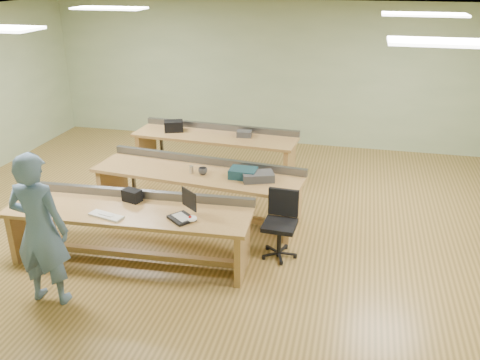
{
  "coord_description": "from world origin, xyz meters",
  "views": [
    {
      "loc": [
        1.68,
        -6.65,
        3.63
      ],
      "look_at": [
        0.24,
        -0.6,
        0.99
      ],
      "focal_mm": 38.0,
      "sensor_mm": 36.0,
      "label": 1
    }
  ],
  "objects_px": {
    "workbench_back": "(216,145)",
    "task_chair": "(280,233)",
    "person": "(40,230)",
    "mug": "(203,171)",
    "camera_bag": "(132,195)",
    "parts_bin_teal": "(243,173)",
    "laptop_base": "(182,218)",
    "drinks_can": "(191,170)",
    "workbench_front": "(131,221)",
    "workbench_mid": "(198,183)",
    "parts_bin_grey": "(258,176)"
  },
  "relations": [
    {
      "from": "person",
      "to": "drinks_can",
      "type": "relative_size",
      "value": 16.44
    },
    {
      "from": "mug",
      "to": "drinks_can",
      "type": "relative_size",
      "value": 1.2
    },
    {
      "from": "parts_bin_grey",
      "to": "mug",
      "type": "distance_m",
      "value": 0.85
    },
    {
      "from": "laptop_base",
      "to": "task_chair",
      "type": "distance_m",
      "value": 1.39
    },
    {
      "from": "camera_bag",
      "to": "task_chair",
      "type": "xyz_separation_m",
      "value": [
        1.93,
        0.35,
        -0.5
      ]
    },
    {
      "from": "person",
      "to": "workbench_mid",
      "type": "bearing_deg",
      "value": -114.59
    },
    {
      "from": "camera_bag",
      "to": "workbench_front",
      "type": "bearing_deg",
      "value": -59.78
    },
    {
      "from": "workbench_front",
      "to": "camera_bag",
      "type": "bearing_deg",
      "value": 100.91
    },
    {
      "from": "parts_bin_grey",
      "to": "drinks_can",
      "type": "distance_m",
      "value": 1.03
    },
    {
      "from": "camera_bag",
      "to": "parts_bin_grey",
      "type": "relative_size",
      "value": 0.53
    },
    {
      "from": "workbench_front",
      "to": "mug",
      "type": "distance_m",
      "value": 1.46
    },
    {
      "from": "workbench_mid",
      "to": "drinks_can",
      "type": "height_order",
      "value": "drinks_can"
    },
    {
      "from": "workbench_mid",
      "to": "drinks_can",
      "type": "distance_m",
      "value": 0.27
    },
    {
      "from": "parts_bin_teal",
      "to": "mug",
      "type": "bearing_deg",
      "value": -177.66
    },
    {
      "from": "workbench_mid",
      "to": "workbench_back",
      "type": "bearing_deg",
      "value": 103.64
    },
    {
      "from": "workbench_mid",
      "to": "drinks_can",
      "type": "bearing_deg",
      "value": -125.06
    },
    {
      "from": "workbench_mid",
      "to": "parts_bin_grey",
      "type": "height_order",
      "value": "parts_bin_grey"
    },
    {
      "from": "camera_bag",
      "to": "person",
      "type": "bearing_deg",
      "value": -96.5
    },
    {
      "from": "person",
      "to": "task_chair",
      "type": "xyz_separation_m",
      "value": [
        2.46,
        1.61,
        -0.59
      ]
    },
    {
      "from": "workbench_front",
      "to": "mug",
      "type": "height_order",
      "value": "workbench_front"
    },
    {
      "from": "laptop_base",
      "to": "workbench_front",
      "type": "bearing_deg",
      "value": -151.39
    },
    {
      "from": "person",
      "to": "camera_bag",
      "type": "xyz_separation_m",
      "value": [
        0.53,
        1.26,
        -0.09
      ]
    },
    {
      "from": "task_chair",
      "to": "parts_bin_grey",
      "type": "bearing_deg",
      "value": 125.15
    },
    {
      "from": "task_chair",
      "to": "person",
      "type": "bearing_deg",
      "value": -143.89
    },
    {
      "from": "laptop_base",
      "to": "mug",
      "type": "xyz_separation_m",
      "value": [
        -0.18,
        1.46,
        0.04
      ]
    },
    {
      "from": "laptop_base",
      "to": "task_chair",
      "type": "xyz_separation_m",
      "value": [
        1.12,
        0.7,
        -0.44
      ]
    },
    {
      "from": "workbench_mid",
      "to": "laptop_base",
      "type": "distance_m",
      "value": 1.6
    },
    {
      "from": "parts_bin_grey",
      "to": "drinks_can",
      "type": "bearing_deg",
      "value": 177.44
    },
    {
      "from": "workbench_front",
      "to": "camera_bag",
      "type": "distance_m",
      "value": 0.35
    },
    {
      "from": "workbench_front",
      "to": "drinks_can",
      "type": "height_order",
      "value": "drinks_can"
    },
    {
      "from": "workbench_front",
      "to": "laptop_base",
      "type": "xyz_separation_m",
      "value": [
        0.76,
        -0.13,
        0.2
      ]
    },
    {
      "from": "workbench_front",
      "to": "task_chair",
      "type": "bearing_deg",
      "value": 13.66
    },
    {
      "from": "camera_bag",
      "to": "mug",
      "type": "bearing_deg",
      "value": 76.49
    },
    {
      "from": "workbench_front",
      "to": "workbench_back",
      "type": "bearing_deg",
      "value": 82.84
    },
    {
      "from": "workbench_back",
      "to": "parts_bin_teal",
      "type": "relative_size",
      "value": 7.89
    },
    {
      "from": "person",
      "to": "drinks_can",
      "type": "xyz_separation_m",
      "value": [
        0.97,
        2.38,
        -0.11
      ]
    },
    {
      "from": "task_chair",
      "to": "workbench_front",
      "type": "bearing_deg",
      "value": -160.26
    },
    {
      "from": "person",
      "to": "camera_bag",
      "type": "distance_m",
      "value": 1.37
    },
    {
      "from": "laptop_base",
      "to": "parts_bin_teal",
      "type": "distance_m",
      "value": 1.55
    },
    {
      "from": "workbench_back",
      "to": "workbench_front",
      "type": "bearing_deg",
      "value": -90.36
    },
    {
      "from": "workbench_mid",
      "to": "drinks_can",
      "type": "relative_size",
      "value": 29.46
    },
    {
      "from": "parts_bin_grey",
      "to": "mug",
      "type": "height_order",
      "value": "parts_bin_grey"
    },
    {
      "from": "workbench_back",
      "to": "task_chair",
      "type": "xyz_separation_m",
      "value": [
        1.65,
        -2.65,
        -0.23
      ]
    },
    {
      "from": "task_chair",
      "to": "parts_bin_teal",
      "type": "height_order",
      "value": "task_chair"
    },
    {
      "from": "person",
      "to": "parts_bin_teal",
      "type": "height_order",
      "value": "person"
    },
    {
      "from": "workbench_back",
      "to": "task_chair",
      "type": "height_order",
      "value": "task_chair"
    },
    {
      "from": "workbench_front",
      "to": "parts_bin_teal",
      "type": "distance_m",
      "value": 1.82
    },
    {
      "from": "workbench_front",
      "to": "workbench_mid",
      "type": "xyz_separation_m",
      "value": [
        0.47,
        1.42,
        0.0
      ]
    },
    {
      "from": "workbench_front",
      "to": "parts_bin_grey",
      "type": "relative_size",
      "value": 7.22
    },
    {
      "from": "person",
      "to": "mug",
      "type": "relative_size",
      "value": 13.69
    }
  ]
}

